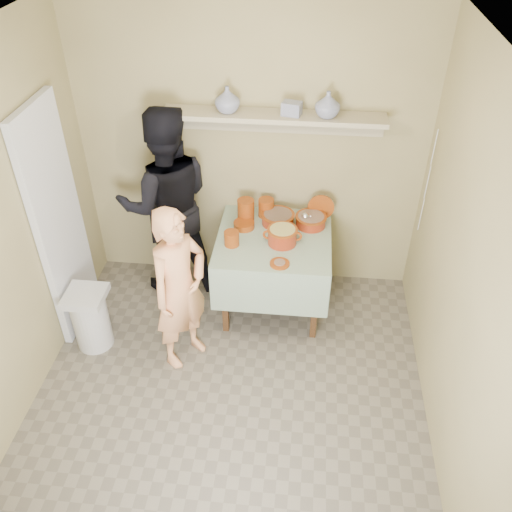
# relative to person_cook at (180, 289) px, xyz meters

# --- Properties ---
(ground) EXTENTS (3.50, 3.50, 0.00)m
(ground) POSITION_rel_person_cook_xyz_m (0.42, -0.58, -0.71)
(ground) COLOR #6B6254
(ground) RESTS_ON ground
(tile_panel) EXTENTS (0.06, 0.70, 2.00)m
(tile_panel) POSITION_rel_person_cook_xyz_m (-1.04, 0.37, 0.29)
(tile_panel) COLOR silver
(tile_panel) RESTS_ON ground
(plate_stack_a) EXTENTS (0.15, 0.15, 0.20)m
(plate_stack_a) POSITION_rel_person_cook_xyz_m (0.40, 0.94, 0.15)
(plate_stack_a) COLOR maroon
(plate_stack_a) RESTS_ON serving_table
(plate_stack_b) EXTENTS (0.14, 0.14, 0.17)m
(plate_stack_b) POSITION_rel_person_cook_xyz_m (0.57, 1.03, 0.13)
(plate_stack_b) COLOR maroon
(plate_stack_b) RESTS_ON serving_table
(bowl_stack) EXTENTS (0.13, 0.13, 0.13)m
(bowl_stack) POSITION_rel_person_cook_xyz_m (0.33, 0.55, 0.11)
(bowl_stack) COLOR maroon
(bowl_stack) RESTS_ON serving_table
(empty_bowl) EXTENTS (0.18, 0.18, 0.05)m
(empty_bowl) POSITION_rel_person_cook_xyz_m (0.40, 0.82, 0.08)
(empty_bowl) COLOR maroon
(empty_bowl) RESTS_ON serving_table
(propped_lid) EXTENTS (0.23, 0.04, 0.24)m
(propped_lid) POSITION_rel_person_cook_xyz_m (1.06, 1.02, 0.17)
(propped_lid) COLOR maroon
(propped_lid) RESTS_ON serving_table
(vase_right) EXTENTS (0.25, 0.25, 0.21)m
(vase_right) POSITION_rel_person_cook_xyz_m (1.04, 1.02, 1.11)
(vase_right) COLOR navy
(vase_right) RESTS_ON wall_shelf
(vase_left) EXTENTS (0.28, 0.28, 0.21)m
(vase_left) POSITION_rel_person_cook_xyz_m (0.25, 1.03, 1.11)
(vase_left) COLOR navy
(vase_left) RESTS_ON wall_shelf
(ceramic_box) EXTENTS (0.17, 0.14, 0.11)m
(ceramic_box) POSITION_rel_person_cook_xyz_m (0.76, 1.03, 1.06)
(ceramic_box) COLOR navy
(ceramic_box) RESTS_ON wall_shelf
(person_cook) EXTENTS (0.57, 0.62, 1.42)m
(person_cook) POSITION_rel_person_cook_xyz_m (0.00, 0.00, 0.00)
(person_cook) COLOR #F3A069
(person_cook) RESTS_ON ground
(person_helper) EXTENTS (1.04, 0.91, 1.80)m
(person_helper) POSITION_rel_person_cook_xyz_m (-0.30, 0.91, 0.19)
(person_helper) COLOR black
(person_helper) RESTS_ON ground
(room_shell) EXTENTS (3.04, 3.54, 2.62)m
(room_shell) POSITION_rel_person_cook_xyz_m (0.42, -0.58, 0.90)
(room_shell) COLOR tan
(room_shell) RESTS_ON ground
(serving_table) EXTENTS (0.97, 0.97, 0.76)m
(serving_table) POSITION_rel_person_cook_xyz_m (0.67, 0.70, -0.07)
(serving_table) COLOR #4C2D16
(serving_table) RESTS_ON ground
(cazuela_meat_a) EXTENTS (0.30, 0.30, 0.10)m
(cazuela_meat_a) POSITION_rel_person_cook_xyz_m (0.69, 0.91, 0.11)
(cazuela_meat_a) COLOR maroon
(cazuela_meat_a) RESTS_ON serving_table
(cazuela_meat_b) EXTENTS (0.28, 0.28, 0.10)m
(cazuela_meat_b) POSITION_rel_person_cook_xyz_m (0.98, 0.91, 0.11)
(cazuela_meat_b) COLOR maroon
(cazuela_meat_b) RESTS_ON serving_table
(ladle) EXTENTS (0.08, 0.26, 0.19)m
(ladle) POSITION_rel_person_cook_xyz_m (0.93, 0.88, 0.16)
(ladle) COLOR silver
(ladle) RESTS_ON cazuela_meat_b
(cazuela_rice) EXTENTS (0.33, 0.25, 0.14)m
(cazuela_rice) POSITION_rel_person_cook_xyz_m (0.74, 0.62, 0.13)
(cazuela_rice) COLOR maroon
(cazuela_rice) RESTS_ON serving_table
(front_plate) EXTENTS (0.16, 0.16, 0.03)m
(front_plate) POSITION_rel_person_cook_xyz_m (0.74, 0.32, 0.06)
(front_plate) COLOR maroon
(front_plate) RESTS_ON serving_table
(wall_shelf) EXTENTS (1.80, 0.25, 0.21)m
(wall_shelf) POSITION_rel_person_cook_xyz_m (0.62, 1.07, 0.96)
(wall_shelf) COLOR tan
(wall_shelf) RESTS_ON room_shell
(trash_bin) EXTENTS (0.32, 0.32, 0.56)m
(trash_bin) POSITION_rel_person_cook_xyz_m (-0.80, 0.04, -0.43)
(trash_bin) COLOR silver
(trash_bin) RESTS_ON ground
(electrical_cord) EXTENTS (0.01, 0.05, 0.90)m
(electrical_cord) POSITION_rel_person_cook_xyz_m (1.89, 0.90, 0.54)
(electrical_cord) COLOR silver
(electrical_cord) RESTS_ON wall_shelf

